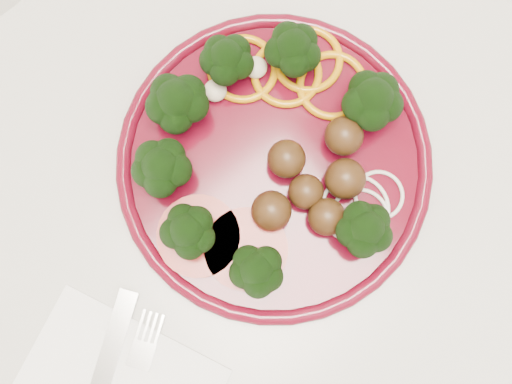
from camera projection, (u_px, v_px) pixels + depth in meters
counter at (317, 190)px, 1.05m from camera, size 2.40×0.60×0.90m
plate at (270, 160)px, 0.58m from camera, size 0.29×0.29×0.07m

